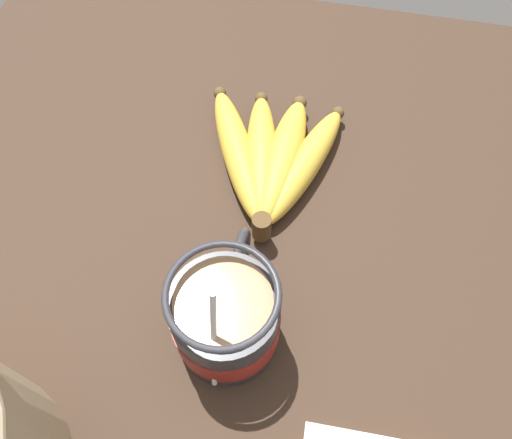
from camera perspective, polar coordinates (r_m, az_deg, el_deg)
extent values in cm
cube|color=#332319|center=(51.39, 1.68, -9.43)|extent=(94.13, 94.13, 2.81)
cylinder|color=#28282D|center=(44.77, -3.45, -11.46)|extent=(9.40, 9.40, 8.51)
cylinder|color=maroon|center=(45.35, -3.41, -11.72)|extent=(9.60, 9.60, 3.64)
torus|color=#28282D|center=(46.01, -1.82, -4.52)|extent=(5.89, 0.90, 5.89)
cylinder|color=#997551|center=(40.70, -3.77, -9.43)|extent=(8.20, 8.20, 0.40)
torus|color=#28282D|center=(39.04, -3.92, -8.47)|extent=(9.40, 9.40, 0.60)
cylinder|color=silver|center=(40.37, -4.85, -13.96)|extent=(3.67, 0.50, 12.95)
ellipsoid|color=silver|center=(46.92, -3.76, -14.43)|extent=(3.00, 2.00, 0.80)
cylinder|color=#4C381E|center=(50.51, 0.64, -0.85)|extent=(2.00, 2.00, 3.00)
ellipsoid|color=gold|center=(56.35, 5.58, 6.26)|extent=(17.98, 8.61, 3.39)
sphere|color=#4C381E|center=(61.85, 9.35, 11.93)|extent=(1.53, 1.53, 1.53)
ellipsoid|color=gold|center=(56.45, 3.13, 7.02)|extent=(17.54, 4.70, 3.82)
sphere|color=#4C381E|center=(62.10, 5.02, 13.13)|extent=(1.72, 1.72, 1.72)
ellipsoid|color=gold|center=(56.81, 0.62, 7.30)|extent=(18.00, 6.97, 3.46)
sphere|color=#4C381E|center=(62.65, 0.61, 13.67)|extent=(1.56, 1.56, 1.56)
ellipsoid|color=gold|center=(57.09, -2.09, 7.62)|extent=(18.71, 11.63, 3.48)
sphere|color=#4C381E|center=(63.40, -4.15, 14.19)|extent=(1.57, 1.57, 1.57)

